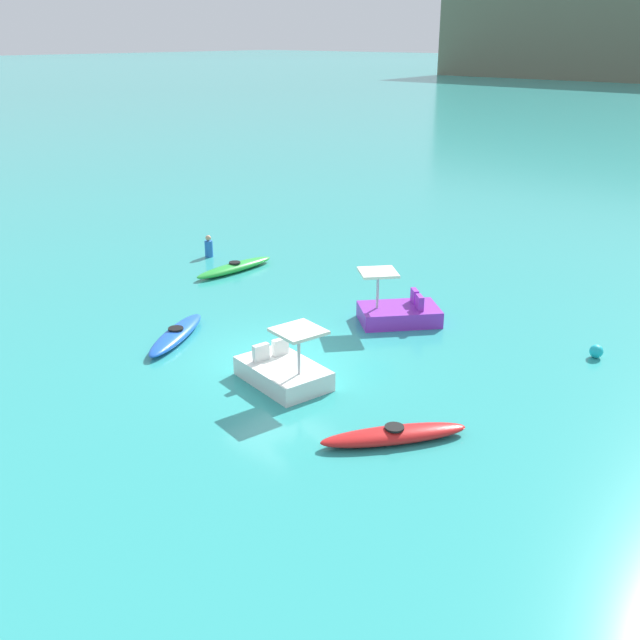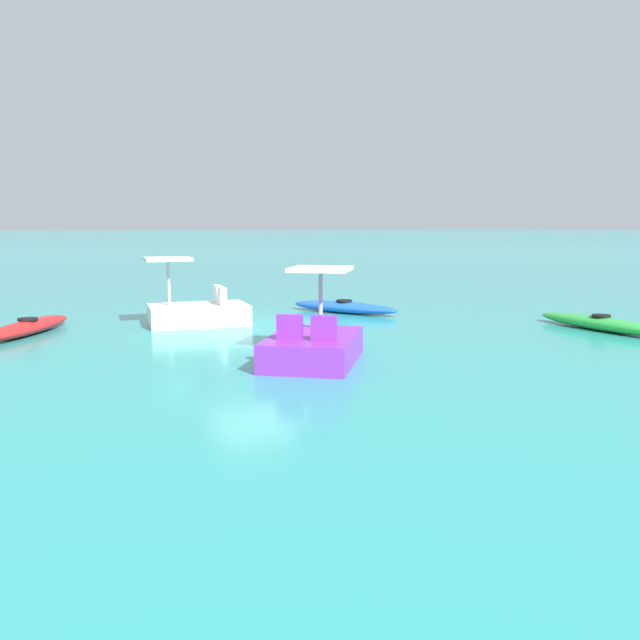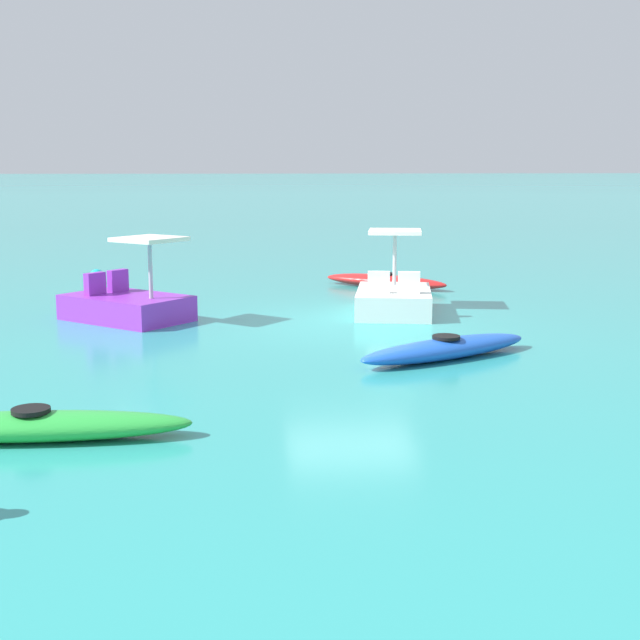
# 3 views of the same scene
# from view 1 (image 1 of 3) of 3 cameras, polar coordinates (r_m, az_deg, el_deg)

# --- Properties ---
(ground_plane) EXTENTS (600.00, 600.00, 0.00)m
(ground_plane) POSITION_cam_1_polar(r_m,az_deg,el_deg) (20.35, -3.24, -2.89)
(ground_plane) COLOR teal
(kayak_red) EXTENTS (2.51, 3.07, 0.37)m
(kayak_red) POSITION_cam_1_polar(r_m,az_deg,el_deg) (16.31, 5.76, -8.84)
(kayak_red) COLOR red
(kayak_red) RESTS_ON ground_plane
(kayak_blue) EXTENTS (2.15, 3.27, 0.37)m
(kayak_blue) POSITION_cam_1_polar(r_m,az_deg,el_deg) (21.81, -11.08, -1.10)
(kayak_blue) COLOR blue
(kayak_blue) RESTS_ON ground_plane
(kayak_green) EXTENTS (0.78, 3.58, 0.37)m
(kayak_green) POSITION_cam_1_polar(r_m,az_deg,el_deg) (27.82, -6.62, 4.08)
(kayak_green) COLOR green
(kayak_green) RESTS_ON ground_plane
(pedal_boat_purple) EXTENTS (2.70, 2.80, 1.68)m
(pedal_boat_purple) POSITION_cam_1_polar(r_m,az_deg,el_deg) (22.77, 6.10, 0.63)
(pedal_boat_purple) COLOR purple
(pedal_boat_purple) RESTS_ON ground_plane
(pedal_boat_white) EXTENTS (2.66, 1.94, 1.68)m
(pedal_boat_white) POSITION_cam_1_polar(r_m,az_deg,el_deg) (18.76, -2.85, -3.94)
(pedal_boat_white) COLOR white
(pedal_boat_white) RESTS_ON ground_plane
(buoy_cyan) EXTENTS (0.37, 0.37, 0.37)m
(buoy_cyan) POSITION_cam_1_polar(r_m,az_deg,el_deg) (21.61, 20.63, -2.28)
(buoy_cyan) COLOR #19B7C6
(buoy_cyan) RESTS_ON ground_plane
(person_near_shore) EXTENTS (0.42, 0.42, 0.88)m
(person_near_shore) POSITION_cam_1_polar(r_m,az_deg,el_deg) (29.79, -8.62, 5.59)
(person_near_shore) COLOR blue
(person_near_shore) RESTS_ON ground_plane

